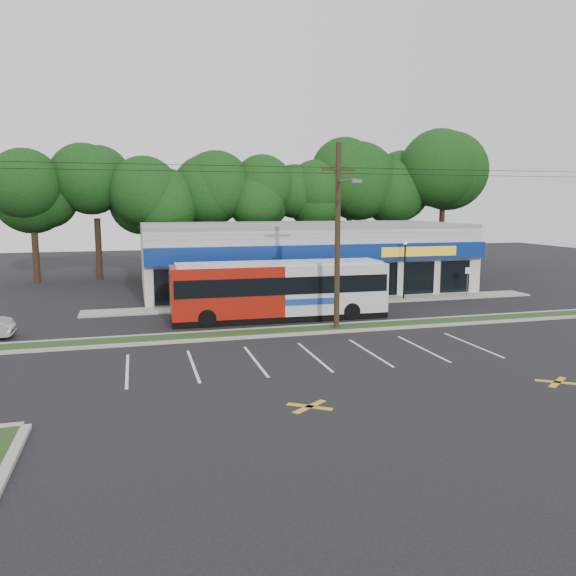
# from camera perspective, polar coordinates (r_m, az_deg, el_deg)

# --- Properties ---
(ground) EXTENTS (120.00, 120.00, 0.00)m
(ground) POSITION_cam_1_polar(r_m,az_deg,el_deg) (29.13, 0.05, -4.97)
(ground) COLOR black
(ground) RESTS_ON ground
(grass_strip) EXTENTS (40.00, 1.60, 0.12)m
(grass_strip) POSITION_cam_1_polar(r_m,az_deg,el_deg) (30.06, -0.46, -4.43)
(grass_strip) COLOR #213616
(grass_strip) RESTS_ON ground
(curb_south) EXTENTS (40.00, 0.25, 0.14)m
(curb_south) POSITION_cam_1_polar(r_m,az_deg,el_deg) (29.26, -0.03, -4.77)
(curb_south) COLOR #9E9E93
(curb_south) RESTS_ON ground
(curb_north) EXTENTS (40.00, 0.25, 0.14)m
(curb_north) POSITION_cam_1_polar(r_m,az_deg,el_deg) (30.86, -0.86, -4.08)
(curb_north) COLOR #9E9E93
(curb_north) RESTS_ON ground
(sidewalk) EXTENTS (32.00, 2.20, 0.10)m
(sidewalk) POSITION_cam_1_polar(r_m,az_deg,el_deg) (39.00, 3.64, -1.48)
(sidewalk) COLOR #9E9E93
(sidewalk) RESTS_ON ground
(strip_mall) EXTENTS (25.00, 12.55, 5.30)m
(strip_mall) POSITION_cam_1_polar(r_m,az_deg,el_deg) (45.34, 1.44, 3.25)
(strip_mall) COLOR #BCB9AE
(strip_mall) RESTS_ON ground
(utility_pole) EXTENTS (50.00, 2.77, 10.00)m
(utility_pole) POSITION_cam_1_polar(r_m,az_deg,el_deg) (30.11, 4.81, 5.85)
(utility_pole) COLOR black
(utility_pole) RESTS_ON ground
(lamp_post) EXTENTS (0.30, 0.30, 4.25)m
(lamp_post) POSITION_cam_1_polar(r_m,az_deg,el_deg) (40.79, 11.77, 2.52)
(lamp_post) COLOR black
(lamp_post) RESTS_ON ground
(sign_post) EXTENTS (0.45, 0.10, 2.23)m
(sign_post) POSITION_cam_1_polar(r_m,az_deg,el_deg) (43.22, 17.78, 1.13)
(sign_post) COLOR #59595E
(sign_post) RESTS_ON ground
(tree_line) EXTENTS (46.76, 6.76, 11.83)m
(tree_line) POSITION_cam_1_polar(r_m,az_deg,el_deg) (54.58, -3.17, 10.18)
(tree_line) COLOR black
(tree_line) RESTS_ON ground
(metrobus) EXTENTS (12.85, 2.93, 3.44)m
(metrobus) POSITION_cam_1_polar(r_m,az_deg,el_deg) (33.24, -0.82, -0.10)
(metrobus) COLOR #99160B
(metrobus) RESTS_ON ground
(car_dark) EXTENTS (4.67, 1.97, 1.58)m
(car_dark) POSITION_cam_1_polar(r_m,az_deg,el_deg) (38.26, 3.21, -0.55)
(car_dark) COLOR black
(car_dark) RESTS_ON ground
(pedestrian_a) EXTENTS (0.73, 0.68, 1.68)m
(pedestrian_a) POSITION_cam_1_polar(r_m,az_deg,el_deg) (35.67, 3.29, -1.12)
(pedestrian_a) COLOR silver
(pedestrian_a) RESTS_ON ground
(pedestrian_b) EXTENTS (0.95, 0.89, 1.55)m
(pedestrian_b) POSITION_cam_1_polar(r_m,az_deg,el_deg) (36.41, 6.50, -1.07)
(pedestrian_b) COLOR silver
(pedestrian_b) RESTS_ON ground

